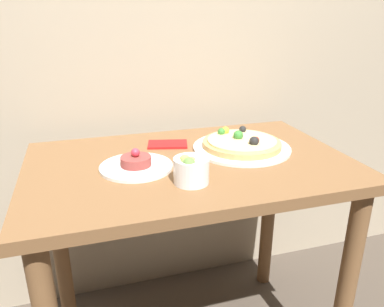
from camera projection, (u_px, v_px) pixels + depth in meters
name	position (u px, v px, depth m)	size (l,w,h in m)	color
dining_table	(190.00, 200.00, 1.26)	(1.04, 0.66, 0.80)	brown
pizza_plate	(242.00, 144.00, 1.31)	(0.34, 0.34, 0.06)	white
tartare_plate	(136.00, 164.00, 1.15)	(0.22, 0.22, 0.07)	white
small_bowl	(191.00, 169.00, 1.04)	(0.10, 0.10, 0.09)	white
napkin	(168.00, 144.00, 1.35)	(0.16, 0.12, 0.01)	red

